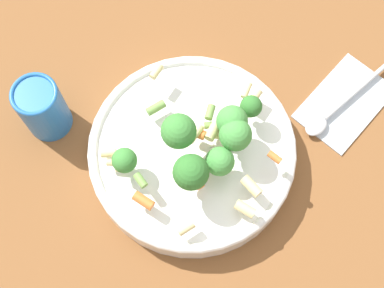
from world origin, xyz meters
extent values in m
plane|color=brown|center=(0.00, 0.00, 0.00)|extent=(3.00, 3.00, 0.00)
cylinder|color=white|center=(0.00, 0.00, 0.02)|extent=(0.29, 0.29, 0.04)
torus|color=white|center=(0.00, 0.00, 0.04)|extent=(0.29, 0.29, 0.01)
cylinder|color=#8CB766|center=(0.07, -0.06, 0.06)|extent=(0.01, 0.01, 0.02)
sphere|color=#3D8438|center=(0.07, -0.06, 0.08)|extent=(0.03, 0.03, 0.03)
cylinder|color=#8CB766|center=(-0.03, 0.05, 0.07)|extent=(0.01, 0.01, 0.02)
sphere|color=#479342|center=(-0.03, 0.05, 0.10)|extent=(0.04, 0.04, 0.04)
cylinder|color=#8CB766|center=(0.01, -0.01, 0.08)|extent=(0.02, 0.02, 0.02)
sphere|color=#3D8438|center=(0.01, -0.01, 0.11)|extent=(0.05, 0.05, 0.05)
cylinder|color=#8CB766|center=(-0.04, 0.04, 0.07)|extent=(0.01, 0.01, 0.01)
sphere|color=#479342|center=(-0.04, 0.04, 0.10)|extent=(0.04, 0.04, 0.04)
cylinder|color=#8CB766|center=(0.01, 0.05, 0.06)|extent=(0.01, 0.01, 0.02)
sphere|color=#479342|center=(0.01, 0.05, 0.08)|extent=(0.04, 0.04, 0.04)
cylinder|color=#8CB766|center=(-0.08, 0.05, 0.07)|extent=(0.01, 0.01, 0.01)
sphere|color=#33722D|center=(-0.08, 0.05, 0.08)|extent=(0.03, 0.03, 0.03)
cylinder|color=#8CB766|center=(0.05, 0.02, 0.08)|extent=(0.02, 0.02, 0.02)
sphere|color=#33722D|center=(0.05, 0.02, 0.10)|extent=(0.05, 0.05, 0.05)
cylinder|color=orange|center=(-0.01, 0.00, 0.07)|extent=(0.01, 0.02, 0.01)
cylinder|color=beige|center=(0.05, 0.10, 0.06)|extent=(0.01, 0.03, 0.01)
cylinder|color=beige|center=(0.10, 0.05, 0.06)|extent=(0.02, 0.02, 0.01)
cylinder|color=beige|center=(-0.03, 0.03, 0.06)|extent=(0.02, 0.03, 0.01)
cylinder|color=beige|center=(0.07, -0.07, 0.07)|extent=(0.02, 0.02, 0.01)
cylinder|color=beige|center=(-0.06, -0.09, 0.08)|extent=(0.02, 0.01, 0.01)
cylinder|color=#729E4C|center=(-0.05, 0.00, 0.06)|extent=(0.02, 0.02, 0.01)
cylinder|color=orange|center=(-0.03, 0.11, 0.08)|extent=(0.01, 0.02, 0.01)
cylinder|color=#729E4C|center=(0.08, -0.03, 0.08)|extent=(0.02, 0.02, 0.01)
cylinder|color=#729E4C|center=(-0.04, 0.01, 0.05)|extent=(0.02, 0.03, 0.01)
cylinder|color=beige|center=(0.02, 0.10, 0.07)|extent=(0.02, 0.03, 0.01)
cylinder|color=beige|center=(0.07, -0.07, 0.06)|extent=(0.02, 0.03, 0.01)
cylinder|color=beige|center=(-0.10, 0.04, 0.07)|extent=(0.02, 0.01, 0.01)
cylinder|color=orange|center=(0.10, -0.02, 0.07)|extent=(0.01, 0.03, 0.01)
cylinder|color=beige|center=(-0.01, 0.00, 0.08)|extent=(0.03, 0.01, 0.01)
cylinder|color=beige|center=(0.06, -0.09, 0.06)|extent=(0.02, 0.02, 0.01)
cylinder|color=beige|center=(-0.10, 0.03, 0.07)|extent=(0.02, 0.01, 0.01)
cylinder|color=#729E4C|center=(-0.02, -0.07, 0.06)|extent=(0.03, 0.02, 0.01)
cylinder|color=beige|center=(-0.03, 0.02, 0.07)|extent=(0.03, 0.01, 0.01)
cylinder|color=orange|center=(0.04, 0.03, 0.06)|extent=(0.02, 0.03, 0.01)
cylinder|color=#2366B2|center=(0.05, -0.21, 0.05)|extent=(0.06, 0.06, 0.09)
torus|color=#2366B2|center=(0.05, -0.21, 0.09)|extent=(0.06, 0.06, 0.01)
cube|color=#B2BCC6|center=(-0.19, 0.16, 0.00)|extent=(0.16, 0.12, 0.01)
cylinder|color=silver|center=(-0.21, 0.17, 0.01)|extent=(0.13, 0.05, 0.01)
ellipsoid|color=silver|center=(-0.13, 0.14, 0.01)|extent=(0.04, 0.04, 0.01)
camera|label=1|loc=(0.22, 0.12, 0.73)|focal=50.00mm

